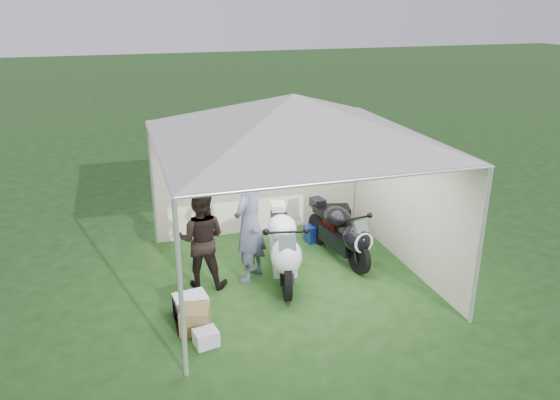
% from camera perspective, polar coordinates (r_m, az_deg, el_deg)
% --- Properties ---
extents(ground, '(80.00, 80.00, 0.00)m').
position_cam_1_polar(ground, '(9.06, 1.25, -8.02)').
color(ground, '#193C13').
rests_on(ground, ground).
extents(canopy_tent, '(5.66, 5.66, 3.00)m').
position_cam_1_polar(canopy_tent, '(8.19, 1.32, 8.15)').
color(canopy_tent, silver).
rests_on(canopy_tent, ground).
extents(motorcycle_white, '(0.75, 2.13, 1.06)m').
position_cam_1_polar(motorcycle_white, '(8.75, 0.32, -4.80)').
color(motorcycle_white, black).
rests_on(motorcycle_white, ground).
extents(motorcycle_black, '(0.60, 1.91, 0.94)m').
position_cam_1_polar(motorcycle_black, '(9.47, 6.45, -3.30)').
color(motorcycle_black, black).
rests_on(motorcycle_black, ground).
extents(paddock_stand, '(0.45, 0.32, 0.31)m').
position_cam_1_polar(paddock_stand, '(10.30, 3.82, -3.44)').
color(paddock_stand, blue).
rests_on(paddock_stand, ground).
extents(person_dark_jacket, '(0.93, 0.83, 1.59)m').
position_cam_1_polar(person_dark_jacket, '(8.56, -8.23, -4.06)').
color(person_dark_jacket, black).
rests_on(person_dark_jacket, ground).
extents(person_blue_jacket, '(0.82, 0.84, 1.94)m').
position_cam_1_polar(person_blue_jacket, '(8.62, -3.20, -2.45)').
color(person_blue_jacket, slate).
rests_on(person_blue_jacket, ground).
extents(equipment_box, '(0.61, 0.53, 0.53)m').
position_cam_1_polar(equipment_box, '(10.65, 5.82, -2.06)').
color(equipment_box, black).
rests_on(equipment_box, ground).
extents(crate_0, '(0.51, 0.42, 0.31)m').
position_cam_1_polar(crate_0, '(8.11, -9.32, -10.76)').
color(crate_0, silver).
rests_on(crate_0, ground).
extents(crate_1, '(0.48, 0.48, 0.35)m').
position_cam_1_polar(crate_1, '(7.73, -8.87, -12.23)').
color(crate_1, brown).
rests_on(crate_1, ground).
extents(crate_2, '(0.35, 0.31, 0.22)m').
position_cam_1_polar(crate_2, '(7.46, -7.74, -14.07)').
color(crate_2, silver).
rests_on(crate_2, ground).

